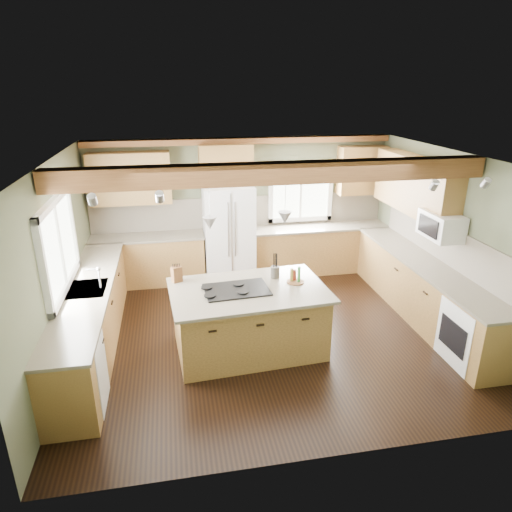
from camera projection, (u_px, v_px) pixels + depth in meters
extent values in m
plane|color=black|center=(268.00, 332.00, 6.86)|extent=(5.60, 5.60, 0.00)
plane|color=silver|center=(270.00, 158.00, 5.93)|extent=(5.60, 5.60, 0.00)
plane|color=#51583E|center=(241.00, 207.00, 8.69)|extent=(5.60, 0.00, 5.60)
plane|color=#51583E|center=(58.00, 265.00, 5.91)|extent=(0.00, 5.00, 5.00)
plane|color=#51583E|center=(450.00, 240.00, 6.88)|extent=(0.00, 5.00, 5.00)
cube|color=#562F18|center=(276.00, 173.00, 5.64)|extent=(5.55, 0.26, 0.26)
cube|color=#562F18|center=(242.00, 141.00, 8.16)|extent=(5.55, 0.20, 0.10)
cube|color=brown|center=(242.00, 212.00, 8.71)|extent=(5.58, 0.03, 0.58)
cube|color=brown|center=(447.00, 244.00, 6.95)|extent=(0.03, 3.70, 0.58)
cube|color=brown|center=(149.00, 261.00, 8.41)|extent=(2.02, 0.60, 0.88)
cube|color=brown|center=(147.00, 237.00, 8.25)|extent=(2.06, 0.64, 0.04)
cube|color=brown|center=(319.00, 249.00, 8.98)|extent=(2.62, 0.60, 0.88)
cube|color=brown|center=(320.00, 227.00, 8.81)|extent=(2.66, 0.64, 0.04)
cube|color=brown|center=(91.00, 320.00, 6.32)|extent=(0.60, 3.70, 0.88)
cube|color=brown|center=(87.00, 290.00, 6.15)|extent=(0.64, 3.74, 0.04)
cube|color=brown|center=(423.00, 291.00, 7.18)|extent=(0.60, 3.70, 0.88)
cube|color=brown|center=(427.00, 264.00, 7.01)|extent=(0.64, 3.74, 0.04)
cube|color=brown|center=(130.00, 178.00, 7.96)|extent=(1.40, 0.35, 0.90)
cube|color=brown|center=(226.00, 164.00, 8.18)|extent=(0.96, 0.35, 0.70)
cube|color=brown|center=(415.00, 185.00, 7.44)|extent=(0.35, 2.20, 0.90)
cube|color=brown|center=(362.00, 170.00, 8.69)|extent=(0.90, 0.35, 0.90)
cube|color=white|center=(58.00, 246.00, 5.87)|extent=(0.04, 1.60, 1.05)
cube|color=white|center=(300.00, 192.00, 8.78)|extent=(1.10, 0.04, 1.00)
cube|color=#262628|center=(87.00, 289.00, 6.15)|extent=(0.50, 0.65, 0.03)
cylinder|color=#B2B2B7|center=(100.00, 279.00, 6.13)|extent=(0.02, 0.02, 0.28)
cube|color=white|center=(75.00, 376.00, 5.13)|extent=(0.60, 0.60, 0.84)
cube|color=white|center=(473.00, 334.00, 5.98)|extent=(0.60, 0.72, 0.84)
cube|color=white|center=(441.00, 225.00, 6.70)|extent=(0.40, 0.70, 0.38)
cone|color=#B2B2B7|center=(210.00, 223.00, 5.67)|extent=(0.18, 0.18, 0.16)
cone|color=#B2B2B7|center=(285.00, 218.00, 5.90)|extent=(0.18, 0.18, 0.16)
cube|color=white|center=(229.00, 234.00, 8.43)|extent=(0.90, 0.74, 1.80)
cube|color=olive|center=(249.00, 320.00, 6.30)|extent=(2.04, 1.33, 0.88)
cube|color=brown|center=(249.00, 290.00, 6.14)|extent=(2.18, 1.47, 0.04)
cube|color=black|center=(237.00, 290.00, 6.09)|extent=(0.89, 0.63, 0.02)
cube|color=#5C311B|center=(177.00, 274.00, 6.32)|extent=(0.16, 0.15, 0.22)
cylinder|color=#3B352F|center=(275.00, 272.00, 6.46)|extent=(0.13, 0.13, 0.17)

